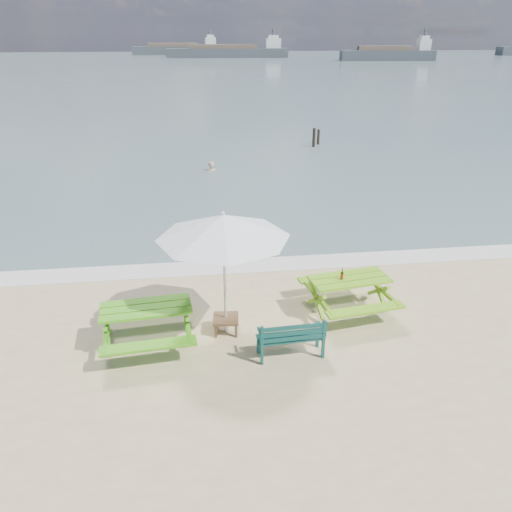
{
  "coord_description": "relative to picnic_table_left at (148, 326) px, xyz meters",
  "views": [
    {
      "loc": [
        -1.56,
        -7.44,
        5.74
      ],
      "look_at": [
        -0.21,
        3.0,
        1.0
      ],
      "focal_mm": 35.0,
      "sensor_mm": 36.0,
      "label": 1
    }
  ],
  "objects": [
    {
      "name": "foam_strip",
      "position": [
        2.62,
        3.37,
        -0.4
      ],
      "size": [
        22.0,
        0.9,
        0.01
      ],
      "primitive_type": "cube",
      "color": "silver",
      "rests_on": "ground"
    },
    {
      "name": "swimmer",
      "position": [
        1.87,
        13.63,
        -0.81
      ],
      "size": [
        0.67,
        0.52,
        1.64
      ],
      "color": "tan",
      "rests_on": "ground"
    },
    {
      "name": "patio_umbrella",
      "position": [
        1.57,
        0.23,
        1.95
      ],
      "size": [
        2.85,
        2.85,
        2.6
      ],
      "color": "silver",
      "rests_on": "ground"
    },
    {
      "name": "side_table",
      "position": [
        1.57,
        0.23,
        -0.23
      ],
      "size": [
        0.57,
        0.57,
        0.34
      ],
      "color": "brown",
      "rests_on": "ground"
    },
    {
      "name": "beer_bottle",
      "position": [
        4.14,
        0.69,
        0.5
      ],
      "size": [
        0.07,
        0.07,
        0.26
      ],
      "color": "#865613",
      "rests_on": "picnic_table_right"
    },
    {
      "name": "sea",
      "position": [
        2.62,
        83.77,
        -0.4
      ],
      "size": [
        300.0,
        300.0,
        0.0
      ],
      "primitive_type": "plane",
      "color": "slate",
      "rests_on": "ground"
    },
    {
      "name": "park_bench",
      "position": [
        2.74,
        -0.76,
        -0.16
      ],
      "size": [
        1.31,
        0.5,
        0.79
      ],
      "color": "#0E3C37",
      "rests_on": "ground"
    },
    {
      "name": "picnic_table_left",
      "position": [
        0.0,
        0.0,
        0.0
      ],
      "size": [
        1.94,
        2.11,
        0.84
      ],
      "color": "#469A17",
      "rests_on": "ground"
    },
    {
      "name": "cargo_ships",
      "position": [
        55.52,
        120.35,
        0.78
      ],
      "size": [
        140.28,
        41.53,
        4.4
      ],
      "color": "#393F43",
      "rests_on": "ground"
    },
    {
      "name": "picnic_table_right",
      "position": [
        4.34,
        0.74,
        -0.01
      ],
      "size": [
        2.0,
        2.16,
        0.82
      ],
      "color": "#6BA719",
      "rests_on": "ground"
    },
    {
      "name": "mooring_pilings",
      "position": [
        7.85,
        18.27,
        -0.04
      ],
      "size": [
        0.56,
        0.76,
        1.2
      ],
      "color": "black",
      "rests_on": "ground"
    }
  ]
}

